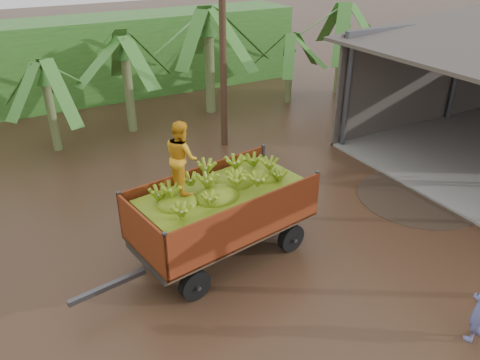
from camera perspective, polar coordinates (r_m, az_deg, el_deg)
name	(u,v)px	position (r m, az deg, el deg)	size (l,w,h in m)	color
ground	(324,280)	(10.99, 10.18, -11.89)	(100.00, 100.00, 0.00)	black
hedge_north	(72,61)	(23.21, -19.78, 13.48)	(22.00, 3.00, 3.60)	#2D661E
banana_trailer	(222,208)	(10.87, -2.26, -3.48)	(5.98, 2.68, 3.56)	#9C3616
utility_pole	(223,26)	(16.23, -2.15, 18.29)	(1.20, 0.24, 8.39)	#47301E
banana_plants	(59,142)	(13.67, -21.25, 4.38)	(24.86, 20.52, 4.43)	#2D661E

